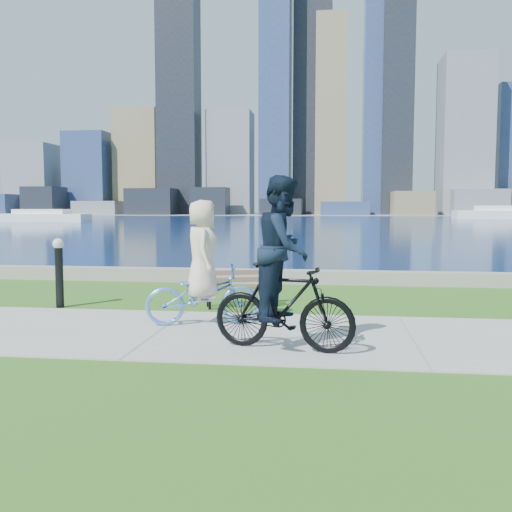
{
  "coord_description": "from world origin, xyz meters",
  "views": [
    {
      "loc": [
        -1.25,
        -8.81,
        2.04
      ],
      "look_at": [
        -2.65,
        1.83,
        1.1
      ],
      "focal_mm": 40.0,
      "sensor_mm": 36.0,
      "label": 1
    }
  ],
  "objects": [
    {
      "name": "bay_water",
      "position": [
        0.0,
        72.0,
        0.0
      ],
      "size": [
        320.0,
        131.0,
        0.01
      ],
      "primitive_type": "cube",
      "color": "navy",
      "rests_on": "ground"
    },
    {
      "name": "concrete_path",
      "position": [
        0.0,
        0.0,
        0.01
      ],
      "size": [
        80.0,
        3.5,
        0.02
      ],
      "primitive_type": "cube",
      "color": "#999994",
      "rests_on": "ground"
    },
    {
      "name": "cyclist_man",
      "position": [
        -1.9,
        -0.95,
        1.04
      ],
      "size": [
        1.0,
        2.12,
        2.44
      ],
      "rotation": [
        0.0,
        0.0,
        1.36
      ],
      "color": "black",
      "rests_on": "ground"
    },
    {
      "name": "ferry_far",
      "position": [
        26.72,
        87.97,
        0.91
      ],
      "size": [
        16.04,
        4.58,
        2.18
      ],
      "color": "white",
      "rests_on": "ground"
    },
    {
      "name": "ground",
      "position": [
        0.0,
        0.0,
        0.0
      ],
      "size": [
        320.0,
        320.0,
        0.0
      ],
      "primitive_type": "plane",
      "color": "#2B5917",
      "rests_on": "ground"
    },
    {
      "name": "bollard_lamp",
      "position": [
        -6.66,
        1.94,
        0.8
      ],
      "size": [
        0.23,
        0.23,
        1.4
      ],
      "color": "black",
      "rests_on": "ground"
    },
    {
      "name": "far_shore",
      "position": [
        0.0,
        130.0,
        0.06
      ],
      "size": [
        320.0,
        30.0,
        0.12
      ],
      "primitive_type": "cube",
      "color": "gray",
      "rests_on": "ground"
    },
    {
      "name": "seawall",
      "position": [
        0.0,
        6.2,
        0.17
      ],
      "size": [
        90.0,
        0.5,
        0.35
      ],
      "primitive_type": "cube",
      "color": "gray",
      "rests_on": "ground"
    },
    {
      "name": "city_skyline",
      "position": [
        2.42,
        128.65,
        22.26
      ],
      "size": [
        178.62,
        21.19,
        76.0
      ],
      "color": "navy",
      "rests_on": "ground"
    },
    {
      "name": "cyclist_woman",
      "position": [
        -3.41,
        0.6,
        0.81
      ],
      "size": [
        1.15,
        2.06,
        2.13
      ],
      "rotation": [
        0.0,
        0.0,
        1.83
      ],
      "color": "#5A92DB",
      "rests_on": "ground"
    },
    {
      "name": "ferry_near",
      "position": [
        -39.09,
        62.04,
        0.7
      ],
      "size": [
        12.34,
        3.53,
        1.67
      ],
      "color": "white",
      "rests_on": "ground"
    },
    {
      "name": "park_bench",
      "position": [
        -3.11,
        2.54,
        0.44
      ],
      "size": [
        1.49,
        0.9,
        0.73
      ],
      "rotation": [
        0.0,
        0.0,
        0.32
      ],
      "color": "black",
      "rests_on": "ground"
    }
  ]
}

